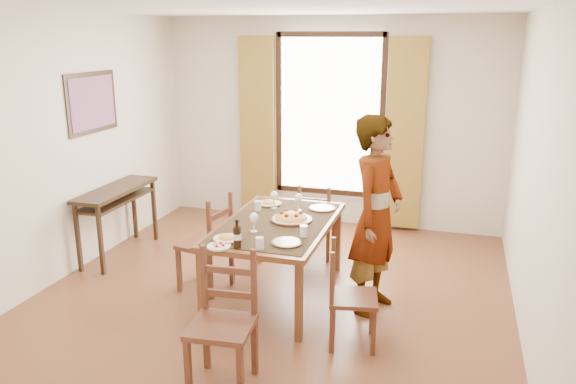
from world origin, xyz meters
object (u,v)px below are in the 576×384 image
(dining_table, at_px, (277,229))
(pasta_platter, at_px, (291,216))
(console_table, at_px, (117,198))
(man, at_px, (376,215))

(dining_table, xyz_separation_m, pasta_platter, (0.12, 0.08, 0.12))
(dining_table, distance_m, pasta_platter, 0.19)
(console_table, distance_m, man, 3.04)
(pasta_platter, bearing_deg, man, -3.99)
(dining_table, bearing_deg, man, 1.31)
(console_table, bearing_deg, pasta_platter, -10.32)
(console_table, distance_m, dining_table, 2.12)
(dining_table, relative_size, man, 0.91)
(dining_table, distance_m, man, 0.96)
(man, xyz_separation_m, pasta_platter, (-0.81, 0.06, -0.10))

